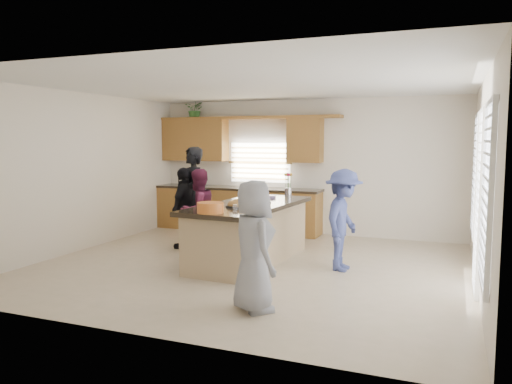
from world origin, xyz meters
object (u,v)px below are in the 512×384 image
at_px(island, 249,234).
at_px(woman_right_back, 343,220).
at_px(woman_left_mid, 198,211).
at_px(salad_bowl, 210,207).
at_px(woman_left_back, 192,197).
at_px(woman_left_front, 185,208).
at_px(woman_right_front, 253,246).

relative_size(island, woman_right_back, 1.81).
distance_m(woman_left_mid, woman_right_back, 2.62).
height_order(salad_bowl, woman_left_mid, woman_left_mid).
relative_size(woman_left_back, woman_left_mid, 1.26).
bearing_deg(salad_bowl, woman_left_back, 125.11).
bearing_deg(woman_left_mid, woman_left_front, -99.08).
bearing_deg(woman_right_back, woman_left_front, 84.53).
bearing_deg(salad_bowl, island, 84.96).
xyz_separation_m(woman_left_mid, woman_left_front, (-0.39, 0.22, 0.00)).
height_order(woman_left_back, woman_left_front, woman_left_back).
xyz_separation_m(island, woman_left_front, (-1.48, 0.53, 0.28)).
bearing_deg(woman_right_back, woman_right_front, 168.85).
xyz_separation_m(woman_left_front, woman_right_front, (2.41, -2.66, 0.02)).
relative_size(island, woman_left_mid, 1.90).
xyz_separation_m(woman_left_front, woman_right_back, (3.00, -0.49, 0.03)).
height_order(woman_left_front, woman_right_back, woman_right_back).
bearing_deg(woman_left_front, salad_bowl, 36.39).
bearing_deg(woman_left_mid, woman_left_back, -120.17).
bearing_deg(woman_left_back, woman_right_back, 42.27).
bearing_deg(woman_right_back, woman_left_mid, 87.94).
bearing_deg(woman_left_back, woman_left_mid, 4.46).
relative_size(woman_left_back, woman_right_front, 1.21).
relative_size(woman_left_front, woman_right_back, 0.96).
distance_m(woman_left_back, woman_left_mid, 0.56).
height_order(island, woman_left_front, woman_left_front).
xyz_separation_m(woman_right_back, woman_right_front, (-0.58, -2.17, -0.01)).
relative_size(island, salad_bowl, 7.42).
height_order(island, woman_right_front, woman_right_front).
distance_m(salad_bowl, woman_right_back, 2.03).
bearing_deg(island, woman_left_front, 164.29).
xyz_separation_m(island, woman_left_mid, (-1.09, 0.31, 0.28)).
bearing_deg(woman_left_back, salad_bowl, 0.48).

